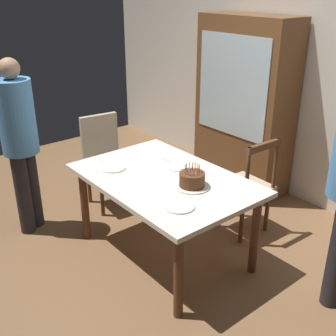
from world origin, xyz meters
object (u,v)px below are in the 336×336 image
object	(u,v)px
chair_upholstered	(105,156)
china_cabinet	(244,106)
plate_near_guest	(179,206)
person_celebrant	(20,138)
birthday_cake	(192,180)
dining_table	(164,187)
plate_far_side	(179,167)
plate_near_celebrant	(113,168)
chair_spindle_back	(246,187)

from	to	relation	value
chair_upholstered	china_cabinet	bearing A→B (deg)	66.76
chair_upholstered	china_cabinet	world-z (taller)	china_cabinet
plate_near_guest	person_celebrant	xyz separation A→B (m)	(-1.60, -0.50, 0.18)
birthday_cake	plate_near_guest	world-z (taller)	birthday_cake
dining_table	plate_near_guest	world-z (taller)	plate_near_guest
china_cabinet	plate_near_guest	bearing A→B (deg)	-61.17
plate_far_side	chair_upholstered	distance (m)	1.09
dining_table	person_celebrant	size ratio (longest dim) A/B	0.93
dining_table	chair_upholstered	bearing A→B (deg)	173.82
plate_near_guest	person_celebrant	world-z (taller)	person_celebrant
dining_table	person_celebrant	bearing A→B (deg)	-147.51
birthday_cake	plate_far_side	distance (m)	0.39
birthday_cake	plate_far_side	size ratio (longest dim) A/B	1.27
person_celebrant	china_cabinet	world-z (taller)	china_cabinet
plate_near_celebrant	chair_spindle_back	size ratio (longest dim) A/B	0.23
plate_far_side	person_celebrant	world-z (taller)	person_celebrant
plate_far_side	person_celebrant	distance (m)	1.45
birthday_cake	plate_near_celebrant	distance (m)	0.75
dining_table	china_cabinet	world-z (taller)	china_cabinet
plate_near_guest	chair_upholstered	size ratio (longest dim) A/B	0.23
birthday_cake	china_cabinet	distance (m)	1.71
plate_near_guest	china_cabinet	size ratio (longest dim) A/B	0.12
plate_near_guest	plate_near_celebrant	bearing A→B (deg)	180.00
chair_spindle_back	dining_table	bearing A→B (deg)	-102.54
chair_upholstered	plate_near_celebrant	bearing A→B (deg)	-25.65
birthday_cake	chair_spindle_back	world-z (taller)	chair_spindle_back
plate_near_celebrant	chair_spindle_back	distance (m)	1.24
birthday_cake	chair_spindle_back	size ratio (longest dim) A/B	0.29
plate_far_side	china_cabinet	distance (m)	1.42
plate_near_celebrant	plate_near_guest	xyz separation A→B (m)	(0.87, 0.00, 0.00)
plate_near_celebrant	chair_upholstered	xyz separation A→B (m)	(-0.73, 0.35, -0.22)
plate_far_side	chair_upholstered	xyz separation A→B (m)	(-1.07, -0.10, -0.22)
chair_spindle_back	plate_near_celebrant	bearing A→B (deg)	-119.74
plate_far_side	plate_near_guest	world-z (taller)	same
plate_near_celebrant	china_cabinet	size ratio (longest dim) A/B	0.12
dining_table	plate_near_celebrant	xyz separation A→B (m)	(-0.42, -0.23, 0.09)
dining_table	birthday_cake	world-z (taller)	birthday_cake
birthday_cake	chair_spindle_back	bearing A→B (deg)	96.80
plate_near_celebrant	china_cabinet	bearing A→B (deg)	93.62
dining_table	plate_far_side	bearing A→B (deg)	108.48
birthday_cake	person_celebrant	world-z (taller)	person_celebrant
plate_near_guest	chair_upholstered	distance (m)	1.65
plate_far_side	china_cabinet	world-z (taller)	china_cabinet
plate_near_guest	chair_upholstered	xyz separation A→B (m)	(-1.60, 0.35, -0.22)
birthday_cake	plate_near_celebrant	bearing A→B (deg)	-157.68
plate_near_celebrant	chair_spindle_back	bearing A→B (deg)	60.26
birthday_cake	chair_spindle_back	xyz separation A→B (m)	(-0.09, 0.76, -0.34)
dining_table	plate_near_celebrant	distance (m)	0.48
plate_near_celebrant	person_celebrant	xyz separation A→B (m)	(-0.73, -0.50, 0.18)
dining_table	plate_near_guest	size ratio (longest dim) A/B	6.87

